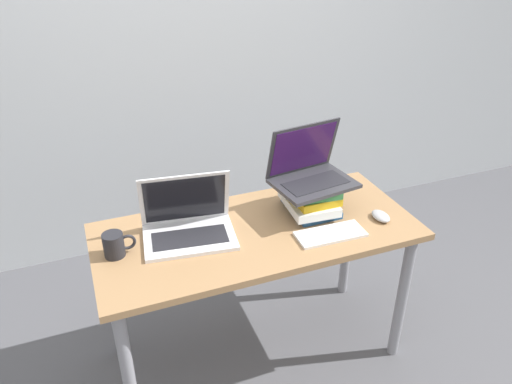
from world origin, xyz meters
The scene contains 8 objects.
wall_back centered at (0.00, 1.46, 1.35)m, with size 8.00×0.05×2.70m.
desk centered at (0.00, 0.31, 0.63)m, with size 1.36×0.61×0.72m.
laptop_left centered at (-0.28, 0.37, 0.77)m, with size 0.40×0.31×0.26m.
book_stack centered at (0.28, 0.36, 0.79)m, with size 0.23×0.28×0.13m.
laptop_on_books centered at (0.28, 0.38, 0.91)m, with size 0.37×0.30×0.26m.
wireless_keyboard centered at (0.27, 0.15, 0.73)m, with size 0.29×0.13×0.01m.
mouse centered at (0.53, 0.18, 0.74)m, with size 0.07×0.10×0.03m.
mug centered at (-0.58, 0.33, 0.77)m, with size 0.13×0.08×0.10m.
Camera 1 is at (-0.64, -1.34, 1.89)m, focal length 35.00 mm.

